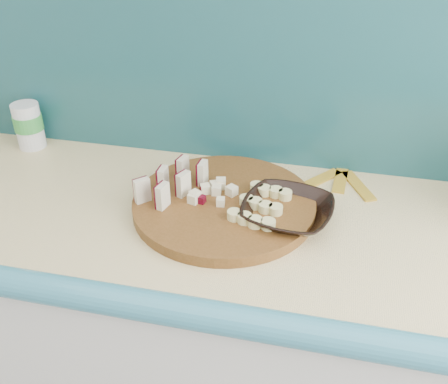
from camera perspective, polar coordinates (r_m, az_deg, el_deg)
kitchen_counter at (r=1.44m, az=2.46°, el=-18.08°), size 2.20×0.63×0.91m
backsplash at (r=1.27m, az=5.69°, el=13.58°), size 2.20×0.02×0.50m
cutting_board at (r=1.16m, az=0.00°, el=-1.38°), size 0.50×0.50×0.03m
apple_wedges at (r=1.17m, az=-5.89°, el=1.21°), size 0.14×0.17×0.06m
apple_chunks at (r=1.15m, az=-1.21°, el=-0.12°), size 0.06×0.07×0.02m
banana_slices at (r=1.12m, az=4.24°, el=-1.50°), size 0.13×0.17×0.02m
brown_bowl at (r=1.12m, az=7.24°, el=-2.35°), size 0.23×0.23×0.05m
canister at (r=1.51m, az=-21.44°, el=7.17°), size 0.08×0.08×0.13m
banana_peel at (r=1.30m, az=13.05°, el=1.21°), size 0.20×0.17×0.01m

